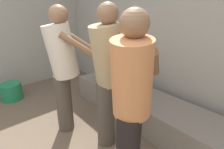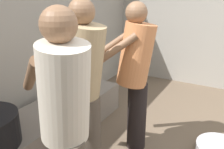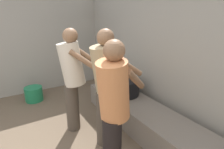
% 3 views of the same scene
% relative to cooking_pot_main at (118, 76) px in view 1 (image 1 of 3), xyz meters
% --- Properties ---
extents(block_enclosure_rear, '(5.58, 0.20, 2.10)m').
position_rel_cooking_pot_main_xyz_m(block_enclosure_rear, '(0.73, 0.52, 0.53)').
color(block_enclosure_rear, '#9E998E').
rests_on(block_enclosure_rear, ground_plane).
extents(hearth_ledge, '(2.50, 0.60, 0.38)m').
position_rel_cooking_pot_main_xyz_m(hearth_ledge, '(0.56, -0.00, -0.33)').
color(hearth_ledge, slate).
rests_on(hearth_ledge, ground_plane).
extents(cooking_pot_main, '(0.56, 0.56, 0.73)m').
position_rel_cooking_pot_main_xyz_m(cooking_pot_main, '(0.00, 0.00, 0.00)').
color(cooking_pot_main, black).
rests_on(cooking_pot_main, hearth_ledge).
extents(cook_in_cream_shirt, '(0.62, 0.72, 1.56)m').
position_rel_cooking_pot_main_xyz_m(cook_in_cream_shirt, '(0.00, -0.90, 0.37)').
color(cook_in_cream_shirt, '#4C4238').
rests_on(cook_in_cream_shirt, ground_plane).
extents(cook_in_orange_shirt, '(0.60, 0.72, 1.54)m').
position_rel_cooking_pot_main_xyz_m(cook_in_orange_shirt, '(1.08, -0.87, 0.36)').
color(cook_in_orange_shirt, black).
rests_on(cook_in_orange_shirt, ground_plane).
extents(cook_in_tan_shirt, '(0.36, 0.67, 1.58)m').
position_rel_cooking_pot_main_xyz_m(cook_in_tan_shirt, '(0.54, -0.66, 0.38)').
color(cook_in_tan_shirt, '#4C4238').
rests_on(cook_in_tan_shirt, ground_plane).
extents(bucket_green_plastic, '(0.35, 0.35, 0.29)m').
position_rel_cooking_pot_main_xyz_m(bucket_green_plastic, '(-1.37, -1.27, -0.37)').
color(bucket_green_plastic, '#1E7A4C').
rests_on(bucket_green_plastic, ground_plane).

